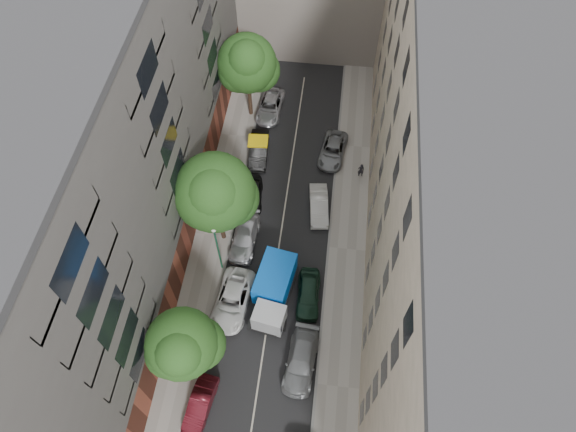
# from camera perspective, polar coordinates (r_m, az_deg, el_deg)

# --- Properties ---
(ground) EXTENTS (120.00, 120.00, 0.00)m
(ground) POSITION_cam_1_polar(r_m,az_deg,el_deg) (41.98, -0.95, -2.98)
(ground) COLOR #4C4C49
(ground) RESTS_ON ground
(road_surface) EXTENTS (8.00, 44.00, 0.02)m
(road_surface) POSITION_cam_1_polar(r_m,az_deg,el_deg) (41.98, -0.95, -2.97)
(road_surface) COLOR black
(road_surface) RESTS_ON ground
(sidewalk_left) EXTENTS (3.00, 44.00, 0.15)m
(sidewalk_left) POSITION_cam_1_polar(r_m,az_deg,el_deg) (42.70, -8.29, -2.13)
(sidewalk_left) COLOR gray
(sidewalk_left) RESTS_ON ground
(sidewalk_right) EXTENTS (3.00, 44.00, 0.15)m
(sidewalk_right) POSITION_cam_1_polar(r_m,az_deg,el_deg) (41.86, 6.55, -3.69)
(sidewalk_right) COLOR gray
(sidewalk_right) RESTS_ON ground
(building_left) EXTENTS (8.00, 44.00, 20.00)m
(building_left) POSITION_cam_1_polar(r_m,az_deg,el_deg) (36.46, -18.71, 6.94)
(building_left) COLOR #504D4B
(building_left) RESTS_ON ground
(building_right) EXTENTS (8.00, 44.00, 20.00)m
(building_right) POSITION_cam_1_polar(r_m,az_deg,el_deg) (34.46, 17.30, 3.65)
(building_right) COLOR beige
(building_right) RESTS_ON ground
(tarp_truck) EXTENTS (3.24, 6.24, 2.73)m
(tarp_truck) POSITION_cam_1_polar(r_m,az_deg,el_deg) (38.35, -1.63, -8.26)
(tarp_truck) COLOR black
(tarp_truck) RESTS_ON ground
(car_left_1) EXTENTS (1.91, 4.09, 1.30)m
(car_left_1) POSITION_cam_1_polar(r_m,az_deg,el_deg) (37.03, -9.72, -19.88)
(car_left_1) COLOR #4C0F17
(car_left_1) RESTS_ON ground
(car_left_2) EXTENTS (3.02, 5.59, 1.49)m
(car_left_2) POSITION_cam_1_polar(r_m,az_deg,el_deg) (39.07, -6.21, -9.29)
(car_left_2) COLOR silver
(car_left_2) RESTS_ON ground
(car_left_3) EXTENTS (2.18, 4.93, 1.41)m
(car_left_3) POSITION_cam_1_polar(r_m,az_deg,el_deg) (41.58, -4.83, -2.34)
(car_left_3) COLOR #B2B2B7
(car_left_3) RESTS_ON ground
(car_left_4) EXTENTS (1.90, 3.90, 1.28)m
(car_left_4) POSITION_cam_1_polar(r_m,az_deg,el_deg) (43.96, -3.88, 2.46)
(car_left_4) COLOR black
(car_left_4) RESTS_ON ground
(car_left_5) EXTENTS (1.90, 4.64, 1.50)m
(car_left_5) POSITION_cam_1_polar(r_m,az_deg,el_deg) (46.86, -3.27, 7.37)
(car_left_5) COLOR black
(car_left_5) RESTS_ON ground
(car_left_6) EXTENTS (2.56, 5.04, 1.36)m
(car_left_6) POSITION_cam_1_polar(r_m,az_deg,el_deg) (50.63, -1.99, 12.08)
(car_left_6) COLOR #B9B9BE
(car_left_6) RESTS_ON ground
(car_right_1) EXTENTS (2.45, 5.17, 1.46)m
(car_right_1) POSITION_cam_1_polar(r_m,az_deg,el_deg) (37.26, 1.47, -15.77)
(car_right_1) COLOR slate
(car_right_1) RESTS_ON ground
(car_right_2) EXTENTS (1.87, 4.34, 1.46)m
(car_right_2) POSITION_cam_1_polar(r_m,az_deg,el_deg) (39.10, 2.27, -8.65)
(car_right_2) COLOR black
(car_right_2) RESTS_ON ground
(car_right_3) EXTENTS (2.01, 4.40, 1.40)m
(car_right_3) POSITION_cam_1_polar(r_m,az_deg,el_deg) (43.19, 3.45, 1.20)
(car_right_3) COLOR silver
(car_right_3) RESTS_ON ground
(car_right_4) EXTENTS (2.73, 4.92, 1.30)m
(car_right_4) POSITION_cam_1_polar(r_m,az_deg,el_deg) (47.03, 4.99, 7.27)
(car_right_4) COLOR gray
(car_right_4) RESTS_ON ground
(tree_near) EXTENTS (4.92, 4.58, 7.65)m
(tree_near) POSITION_cam_1_polar(r_m,az_deg,el_deg) (33.46, -11.55, -13.99)
(tree_near) COLOR #382619
(tree_near) RESTS_ON sidewalk_left
(tree_mid) EXTENTS (6.11, 5.95, 9.28)m
(tree_mid) POSITION_cam_1_polar(r_m,az_deg,el_deg) (37.33, -7.99, 2.33)
(tree_mid) COLOR #382619
(tree_mid) RESTS_ON sidewalk_left
(tree_far) EXTENTS (5.48, 5.23, 8.87)m
(tree_far) POSITION_cam_1_polar(r_m,az_deg,el_deg) (46.73, -4.47, 16.31)
(tree_far) COLOR #382619
(tree_far) RESTS_ON sidewalk_left
(lamp_post) EXTENTS (0.36, 0.36, 5.79)m
(lamp_post) POSITION_cam_1_polar(r_m,az_deg,el_deg) (37.91, -7.90, -3.12)
(lamp_post) COLOR #1C633F
(lamp_post) RESTS_ON sidewalk_left
(pedestrian) EXTENTS (0.60, 0.45, 1.52)m
(pedestrian) POSITION_cam_1_polar(r_m,az_deg,el_deg) (45.54, 8.10, 5.07)
(pedestrian) COLOR black
(pedestrian) RESTS_ON sidewalk_right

